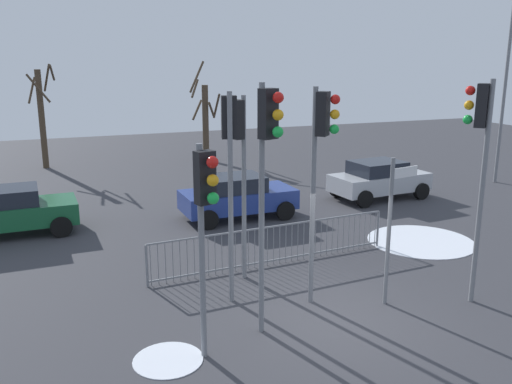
# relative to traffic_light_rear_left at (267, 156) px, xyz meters

# --- Properties ---
(ground_plane) EXTENTS (60.00, 60.00, 0.00)m
(ground_plane) POSITION_rel_traffic_light_rear_left_xyz_m (1.61, 0.06, -3.56)
(ground_plane) COLOR #38383D
(traffic_light_rear_left) EXTENTS (0.38, 0.54, 4.87)m
(traffic_light_rear_left) POSITION_rel_traffic_light_rear_left_xyz_m (0.00, 0.00, 0.00)
(traffic_light_rear_left) COLOR slate
(traffic_light_rear_left) RESTS_ON ground
(traffic_light_foreground_right) EXTENTS (0.36, 0.56, 3.91)m
(traffic_light_foreground_right) POSITION_rel_traffic_light_rear_left_xyz_m (-1.33, -0.49, -0.69)
(traffic_light_foreground_right) COLOR slate
(traffic_light_foreground_right) RESTS_ON ground
(traffic_light_mid_left) EXTENTS (0.46, 0.48, 4.89)m
(traffic_light_mid_left) POSITION_rel_traffic_light_rear_left_xyz_m (4.74, -0.21, 0.01)
(traffic_light_mid_left) COLOR slate
(traffic_light_mid_left) RESTS_ON ground
(traffic_light_rear_right) EXTENTS (0.57, 0.35, 4.47)m
(traffic_light_rear_right) POSITION_rel_traffic_light_rear_left_xyz_m (0.44, 2.78, -0.29)
(traffic_light_rear_right) COLOR slate
(traffic_light_rear_right) RESTS_ON ground
(traffic_light_foreground_left) EXTENTS (0.36, 0.56, 4.64)m
(traffic_light_foreground_left) POSITION_rel_traffic_light_rear_left_xyz_m (-0.11, 1.81, -0.17)
(traffic_light_foreground_left) COLOR slate
(traffic_light_foreground_left) RESTS_ON ground
(traffic_light_mid_right) EXTENTS (0.47, 0.47, 4.73)m
(traffic_light_mid_right) POSITION_rel_traffic_light_rear_left_xyz_m (1.58, 0.88, -0.10)
(traffic_light_mid_right) COLOR slate
(traffic_light_mid_right) RESTS_ON ground
(direction_sign_post) EXTENTS (0.78, 0.21, 3.28)m
(direction_sign_post) POSITION_rel_traffic_light_rear_left_xyz_m (3.03, 0.31, -1.73)
(direction_sign_post) COLOR slate
(direction_sign_post) RESTS_ON ground
(pedestrian_guard_railing) EXTENTS (6.77, 0.51, 1.07)m
(pedestrian_guard_railing) POSITION_rel_traffic_light_rear_left_xyz_m (1.60, 3.34, -3.01)
(pedestrian_guard_railing) COLOR slate
(pedestrian_guard_railing) RESTS_ON ground
(car_blue_mid) EXTENTS (3.84, 2.01, 1.47)m
(car_blue_mid) POSITION_rel_traffic_light_rear_left_xyz_m (2.16, 7.77, -2.80)
(car_blue_mid) COLOR navy
(car_blue_mid) RESTS_ON ground
(car_silver_far) EXTENTS (3.93, 2.20, 1.47)m
(car_silver_far) POSITION_rel_traffic_light_rear_left_xyz_m (8.13, 8.27, -2.80)
(car_silver_far) COLOR #B2B5BA
(car_silver_far) RESTS_ON ground
(car_green_trailing) EXTENTS (3.84, 2.01, 1.47)m
(car_green_trailing) POSITION_rel_traffic_light_rear_left_xyz_m (-4.90, 8.61, -2.80)
(car_green_trailing) COLOR #195933
(car_green_trailing) RESTS_ON ground
(street_lamp) EXTENTS (0.36, 0.36, 7.98)m
(street_lamp) POSITION_rel_traffic_light_rear_left_xyz_m (14.52, 8.80, 1.22)
(street_lamp) COLOR slate
(street_lamp) RESTS_ON ground
(bare_tree_left) EXTENTS (1.36, 1.36, 5.03)m
(bare_tree_left) POSITION_rel_traffic_light_rear_left_xyz_m (-3.72, 19.42, -0.94)
(bare_tree_left) COLOR #473828
(bare_tree_left) RESTS_ON ground
(bare_tree_centre) EXTENTS (1.51, 1.50, 5.14)m
(bare_tree_centre) POSITION_rel_traffic_light_rear_left_xyz_m (4.24, 18.60, -1.34)
(bare_tree_centre) COLOR #473828
(bare_tree_centre) RESTS_ON ground
(snow_patch_kerb) EXTENTS (3.11, 3.11, 0.01)m
(snow_patch_kerb) POSITION_rel_traffic_light_rear_left_xyz_m (6.41, 3.46, -3.56)
(snow_patch_kerb) COLOR white
(snow_patch_kerb) RESTS_ON ground
(snow_patch_island) EXTENTS (1.27, 1.27, 0.01)m
(snow_patch_island) POSITION_rel_traffic_light_rear_left_xyz_m (-2.02, -0.26, -3.56)
(snow_patch_island) COLOR white
(snow_patch_island) RESTS_ON ground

